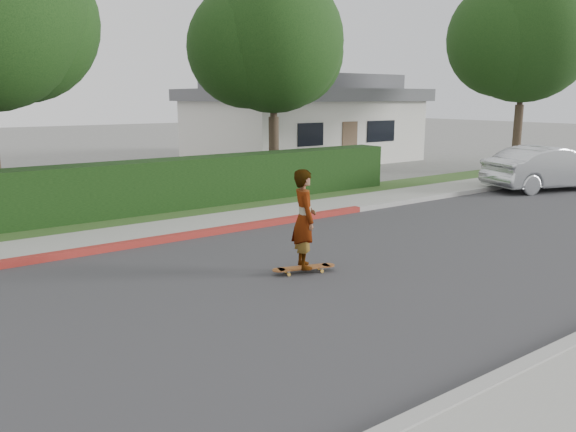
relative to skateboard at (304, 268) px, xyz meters
The scene contains 13 objects.
ground 3.74m from the skateboard, ahead, with size 120.00×120.00×0.00m, color slate.
road 3.74m from the skateboard, ahead, with size 60.00×8.00×0.01m, color #2D2D30.
curb_far 5.19m from the skateboard, 44.30° to the left, with size 60.00×0.20×0.15m, color #9E9E99.
curb_red_section 3.84m from the skateboard, 109.59° to the left, with size 12.00×0.21×0.15m, color maroon.
sidewalk_far 5.85m from the skateboard, 50.62° to the left, with size 60.00×1.60×0.12m, color gray.
planting_strip 7.16m from the skateboard, 58.77° to the left, with size 60.00×1.60×0.10m, color #2D4C1E.
hedge 6.79m from the skateboard, 83.96° to the left, with size 15.00×1.00×1.50m, color black.
tree_center 11.22m from the skateboard, 59.17° to the left, with size 5.66×4.84×7.44m.
tree_right 18.20m from the skateboard, 20.97° to the left, with size 6.32×5.60×8.56m.
house 19.54m from the skateboard, 52.96° to the left, with size 10.60×8.60×4.30m.
skateboard is the anchor object (origin of this frame).
skateboarder 0.92m from the skateboard, 90.00° to the right, with size 0.66×0.43×1.82m, color white.
car_silver 13.02m from the skateboard, 11.31° to the left, with size 1.62×4.64×1.53m, color #B2B6BA.
Camera 1 is at (-9.78, -7.37, 3.19)m, focal length 35.00 mm.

